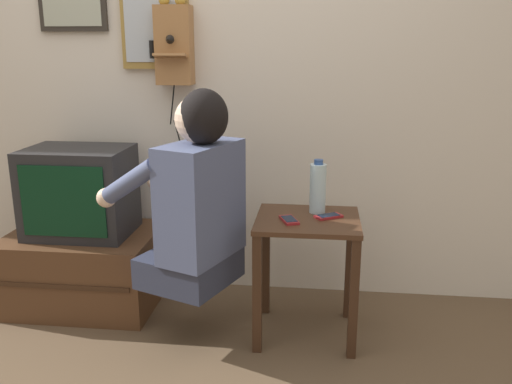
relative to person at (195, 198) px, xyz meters
name	(u,v)px	position (x,y,z in m)	size (l,w,h in m)	color
wall_back	(208,58)	(-0.06, 0.64, 0.58)	(6.80, 0.05, 2.55)	beige
side_table	(307,247)	(0.49, 0.12, -0.25)	(0.47, 0.42, 0.58)	#422819
person	(195,198)	(0.00, 0.00, 0.00)	(0.64, 0.57, 0.88)	#2D3347
tv_stand	(86,268)	(-0.68, 0.31, -0.50)	(0.76, 0.56, 0.39)	#51331E
television	(80,192)	(-0.68, 0.31, -0.08)	(0.51, 0.38, 0.45)	#232326
wall_phone_antique	(174,44)	(-0.22, 0.56, 0.65)	(0.22, 0.19, 0.81)	#9E6B3D
cell_phone_held	(289,220)	(0.41, 0.07, -0.11)	(0.10, 0.14, 0.01)	maroon
cell_phone_spare	(329,216)	(0.58, 0.15, -0.11)	(0.14, 0.12, 0.01)	maroon
water_bottle	(318,188)	(0.53, 0.22, 0.01)	(0.08, 0.08, 0.25)	silver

